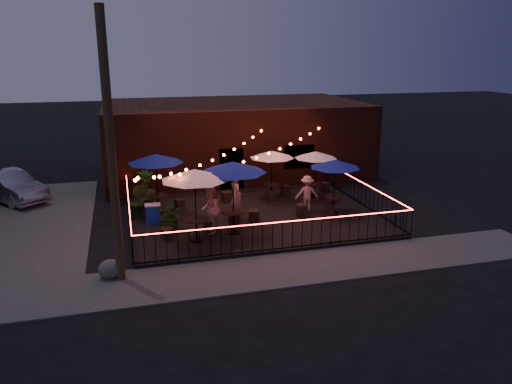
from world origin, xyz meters
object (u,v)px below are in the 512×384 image
(utility_pole, at_px, (111,152))
(cafe_table_4, at_px, (335,164))
(cafe_table_2, at_px, (233,168))
(cooler, at_px, (153,214))
(boulder, at_px, (111,269))
(cafe_table_1, at_px, (155,159))
(cafe_table_5, at_px, (316,155))
(cafe_table_3, at_px, (272,155))
(cafe_table_0, at_px, (195,176))

(utility_pole, relative_size, cafe_table_4, 3.47)
(cafe_table_2, distance_m, cooler, 4.00)
(boulder, bearing_deg, utility_pole, -30.37)
(cafe_table_1, relative_size, cooler, 3.43)
(utility_pole, distance_m, cafe_table_5, 11.02)
(boulder, bearing_deg, cooler, 69.88)
(utility_pole, bearing_deg, cafe_table_3, 44.14)
(cafe_table_5, bearing_deg, cafe_table_0, -146.65)
(cafe_table_1, bearing_deg, cafe_table_0, -73.16)
(cooler, height_order, boulder, cooler)
(cafe_table_0, height_order, cafe_table_3, cafe_table_0)
(utility_pole, xyz_separation_m, cafe_table_0, (2.69, 2.26, -1.42))
(cooler, bearing_deg, cafe_table_1, 79.60)
(cafe_table_1, height_order, cafe_table_3, cafe_table_1)
(utility_pole, xyz_separation_m, cooler, (1.30, 4.55, -3.44))
(utility_pole, xyz_separation_m, cafe_table_5, (8.84, 6.31, -1.86))
(cafe_table_0, distance_m, cafe_table_3, 6.06)
(cafe_table_5, distance_m, boulder, 11.16)
(cafe_table_1, distance_m, cafe_table_3, 5.32)
(cafe_table_4, distance_m, cooler, 7.64)
(cafe_table_3, relative_size, boulder, 3.12)
(cafe_table_1, xyz_separation_m, boulder, (-1.90, -5.67, -2.14))
(cafe_table_2, relative_size, cafe_table_4, 1.36)
(utility_pole, height_order, cafe_table_0, utility_pole)
(cafe_table_0, height_order, cooler, cafe_table_0)
(utility_pole, bearing_deg, cafe_table_2, 32.95)
(cafe_table_0, bearing_deg, cafe_table_1, 106.84)
(cafe_table_4, bearing_deg, cafe_table_5, 87.22)
(utility_pole, xyz_separation_m, cafe_table_1, (1.60, 5.84, -1.53))
(cafe_table_2, relative_size, boulder, 3.78)
(cafe_table_3, bearing_deg, boulder, -137.84)
(cafe_table_1, bearing_deg, boulder, -108.52)
(utility_pole, height_order, cafe_table_3, utility_pole)
(cafe_table_3, bearing_deg, cooler, -159.25)
(cafe_table_0, bearing_deg, boulder, -145.11)
(cafe_table_3, bearing_deg, cafe_table_0, -133.48)
(cafe_table_0, distance_m, cafe_table_2, 1.53)
(utility_pole, xyz_separation_m, cafe_table_4, (8.73, 3.89, -1.74))
(cafe_table_1, distance_m, cafe_table_2, 4.06)
(cooler, bearing_deg, boulder, -107.65)
(cafe_table_3, xyz_separation_m, cafe_table_4, (1.88, -2.75, 0.06))
(utility_pole, bearing_deg, cafe_table_5, 35.50)
(cafe_table_5, xyz_separation_m, boulder, (-9.14, -6.13, -1.81))
(cafe_table_5, distance_m, cooler, 7.90)
(cafe_table_5, bearing_deg, cafe_table_4, -92.78)
(cafe_table_0, relative_size, cooler, 4.00)
(utility_pole, relative_size, cooler, 10.00)
(cafe_table_2, distance_m, boulder, 5.62)
(cafe_table_4, bearing_deg, cooler, 174.98)
(cafe_table_0, bearing_deg, utility_pole, -139.98)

